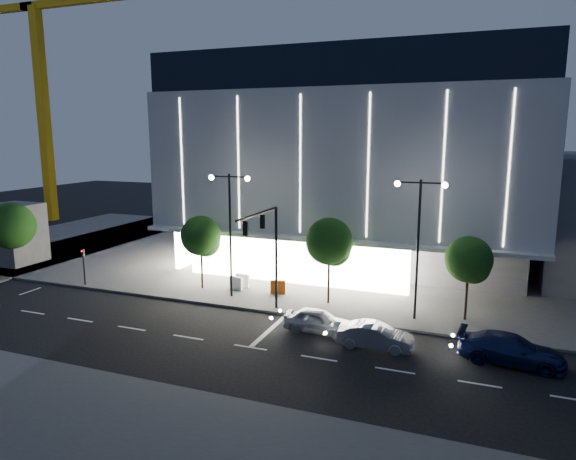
# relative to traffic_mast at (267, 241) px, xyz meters

# --- Properties ---
(ground) EXTENTS (160.00, 160.00, 0.00)m
(ground) POSITION_rel_traffic_mast_xyz_m (-1.00, -3.34, -5.03)
(ground) COLOR black
(ground) RESTS_ON ground
(sidewalk_museum) EXTENTS (70.00, 40.00, 0.15)m
(sidewalk_museum) POSITION_rel_traffic_mast_xyz_m (4.00, 20.66, -4.95)
(sidewalk_museum) COLOR #474747
(sidewalk_museum) RESTS_ON ground
(sidewalk_west) EXTENTS (16.00, 50.00, 0.15)m
(sidewalk_west) POSITION_rel_traffic_mast_xyz_m (-31.00, 6.66, -4.95)
(sidewalk_west) COLOR #474747
(sidewalk_west) RESTS_ON ground
(museum) EXTENTS (30.00, 25.80, 18.00)m
(museum) POSITION_rel_traffic_mast_xyz_m (1.98, 18.97, 4.25)
(museum) COLOR #4C4C51
(museum) RESTS_ON ground
(traffic_mast) EXTENTS (0.33, 5.89, 7.07)m
(traffic_mast) POSITION_rel_traffic_mast_xyz_m (0.00, 0.00, 0.00)
(traffic_mast) COLOR black
(traffic_mast) RESTS_ON ground
(street_lamp_west) EXTENTS (3.16, 0.36, 9.00)m
(street_lamp_west) POSITION_rel_traffic_mast_xyz_m (-4.00, 2.66, 0.93)
(street_lamp_west) COLOR black
(street_lamp_west) RESTS_ON ground
(street_lamp_east) EXTENTS (3.16, 0.36, 9.00)m
(street_lamp_east) POSITION_rel_traffic_mast_xyz_m (9.00, 2.66, 0.93)
(street_lamp_east) COLOR black
(street_lamp_east) RESTS_ON ground
(ped_signal_far) EXTENTS (0.22, 0.24, 3.00)m
(ped_signal_far) POSITION_rel_traffic_mast_xyz_m (-16.00, 1.16, -3.14)
(ped_signal_far) COLOR black
(ped_signal_far) RESTS_ON ground
(tower_crane) EXTENTS (32.00, 2.00, 28.50)m
(tower_crane) POSITION_rel_traffic_mast_xyz_m (-41.92, 24.66, 15.48)
(tower_crane) COLOR gold
(tower_crane) RESTS_ON ground
(tree_left) EXTENTS (3.02, 3.02, 5.72)m
(tree_left) POSITION_rel_traffic_mast_xyz_m (-6.97, 3.68, -0.99)
(tree_left) COLOR black
(tree_left) RESTS_ON ground
(tree_mid) EXTENTS (3.25, 3.25, 6.15)m
(tree_mid) POSITION_rel_traffic_mast_xyz_m (3.03, 3.68, -0.69)
(tree_mid) COLOR black
(tree_mid) RESTS_ON ground
(tree_right) EXTENTS (2.91, 2.91, 5.51)m
(tree_right) POSITION_rel_traffic_mast_xyz_m (12.03, 3.68, -1.14)
(tree_right) COLOR black
(tree_right) RESTS_ON ground
(car_lead) EXTENTS (4.20, 1.75, 1.42)m
(car_lead) POSITION_rel_traffic_mast_xyz_m (3.83, -1.34, -4.32)
(car_lead) COLOR #A3A6AB
(car_lead) RESTS_ON ground
(car_second) EXTENTS (4.25, 1.54, 1.39)m
(car_second) POSITION_rel_traffic_mast_xyz_m (7.50, -2.46, -4.33)
(car_second) COLOR #A6A7AD
(car_second) RESTS_ON ground
(car_third) EXTENTS (5.42, 2.59, 1.52)m
(car_third) POSITION_rel_traffic_mast_xyz_m (14.44, -1.86, -4.27)
(car_third) COLOR #121B46
(car_third) RESTS_ON ground
(barrier_b) EXTENTS (1.13, 0.49, 1.00)m
(barrier_b) POSITION_rel_traffic_mast_xyz_m (-4.39, 4.20, -4.38)
(barrier_b) COLOR white
(barrier_b) RESTS_ON sidewalk_museum
(barrier_c) EXTENTS (1.13, 0.51, 1.00)m
(barrier_c) POSITION_rel_traffic_mast_xyz_m (-1.08, 4.42, -4.38)
(barrier_c) COLOR #CF500B
(barrier_c) RESTS_ON sidewalk_museum
(barrier_d) EXTENTS (1.12, 0.34, 1.00)m
(barrier_d) POSITION_rel_traffic_mast_xyz_m (-4.25, 5.03, -4.38)
(barrier_d) COLOR white
(barrier_d) RESTS_ON sidewalk_museum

